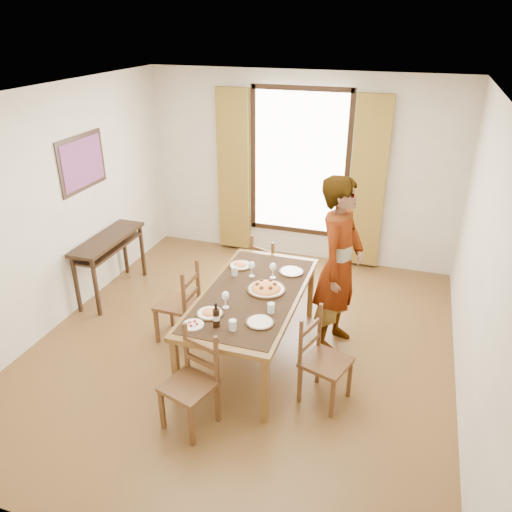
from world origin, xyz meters
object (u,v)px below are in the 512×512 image
(console_table, at_px, (109,246))
(dining_table, at_px, (252,298))
(pasta_platter, at_px, (266,286))
(man, at_px, (339,266))

(console_table, xyz_separation_m, dining_table, (2.16, -0.69, 0.01))
(console_table, relative_size, pasta_platter, 3.00)
(pasta_platter, bearing_deg, dining_table, -144.64)
(console_table, distance_m, pasta_platter, 2.37)
(dining_table, xyz_separation_m, man, (0.81, 0.47, 0.28))
(man, bearing_deg, console_table, 97.76)
(man, height_order, pasta_platter, man)
(man, distance_m, pasta_platter, 0.80)
(man, bearing_deg, pasta_platter, 130.72)
(man, relative_size, pasta_platter, 4.87)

